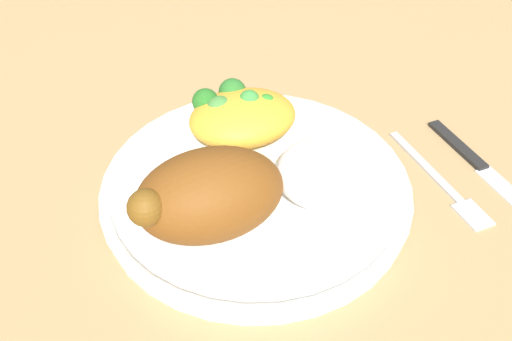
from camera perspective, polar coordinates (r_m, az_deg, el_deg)
name	(u,v)px	position (r m, az deg, el deg)	size (l,w,h in m)	color
ground_plane	(256,195)	(0.50, 0.00, -2.60)	(2.00, 2.00, 0.00)	#9E7E52
plate	(256,187)	(0.49, 0.00, -1.71)	(0.28, 0.28, 0.02)	white
roasted_chicken	(208,195)	(0.42, -5.04, -2.59)	(0.12, 0.08, 0.07)	brown
rice_pile	(332,171)	(0.46, 8.01, -0.04)	(0.10, 0.08, 0.05)	white
mac_cheese_with_broccoli	(241,114)	(0.52, -1.59, 5.92)	(0.10, 0.09, 0.04)	gold
fork	(442,182)	(0.54, 18.87, -1.10)	(0.02, 0.14, 0.01)	#B2B2B7
knife	(482,166)	(0.57, 22.59, 0.45)	(0.03, 0.19, 0.01)	black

